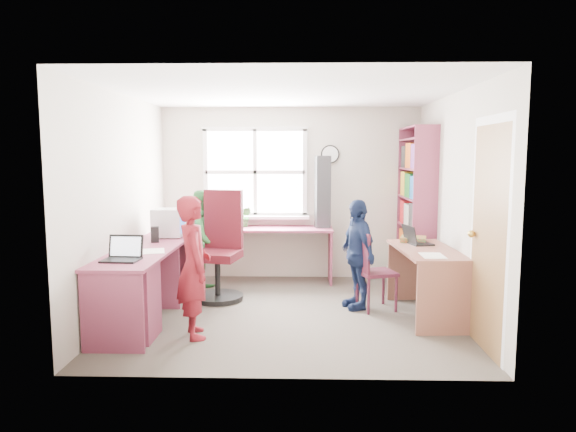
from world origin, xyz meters
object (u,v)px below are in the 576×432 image
object	(u,v)px
laptop_left	(123,254)
l_desk	(163,278)
right_desk	(426,267)
crt_monitor	(168,223)
person_green	(205,241)
swivel_chair	(220,252)
potted_plant	(245,217)
bookshelf	(416,212)
person_red	(194,267)
cd_tower	(323,192)
laptop_right	(415,240)
wooden_chair	(371,268)
person_navy	(357,254)

from	to	relation	value
laptop_left	l_desk	bearing A→B (deg)	69.60
right_desk	laptop_left	size ratio (longest dim) A/B	3.75
crt_monitor	person_green	distance (m)	0.58
crt_monitor	person_green	xyz separation A→B (m)	(0.38, 0.35, -0.28)
swivel_chair	potted_plant	xyz separation A→B (m)	(0.21, 0.92, 0.32)
bookshelf	potted_plant	bearing A→B (deg)	172.21
laptop_left	swivel_chair	bearing A→B (deg)	66.37
l_desk	laptop_left	distance (m)	0.66
right_desk	potted_plant	world-z (taller)	potted_plant
swivel_chair	person_red	world-z (taller)	person_red
right_desk	person_green	bearing A→B (deg)	156.02
laptop_left	cd_tower	xyz separation A→B (m)	(1.97, 2.26, 0.44)
bookshelf	laptop_right	size ratio (longest dim) A/B	5.69
l_desk	crt_monitor	size ratio (longest dim) A/B	8.26
crt_monitor	bookshelf	bearing A→B (deg)	10.43
laptop_right	person_red	size ratio (longest dim) A/B	0.27
swivel_chair	potted_plant	size ratio (longest dim) A/B	4.76
swivel_chair	laptop_right	xyz separation A→B (m)	(2.27, -0.35, 0.23)
l_desk	wooden_chair	world-z (taller)	wooden_chair
l_desk	crt_monitor	world-z (taller)	crt_monitor
wooden_chair	laptop_right	world-z (taller)	laptop_right
potted_plant	person_red	distance (m)	2.28
wooden_chair	swivel_chair	bearing A→B (deg)	150.15
swivel_chair	person_navy	xyz separation A→B (m)	(1.62, -0.36, 0.06)
right_desk	swivel_chair	xyz separation A→B (m)	(-2.34, 0.64, 0.03)
potted_plant	swivel_chair	bearing A→B (deg)	-103.02
wooden_chair	person_green	xyz separation A→B (m)	(-2.02, 0.78, 0.17)
right_desk	potted_plant	distance (m)	2.66
person_navy	person_red	bearing A→B (deg)	-77.97
potted_plant	person_green	world-z (taller)	person_green
right_desk	laptop_right	bearing A→B (deg)	99.17
laptop_right	person_navy	world-z (taller)	person_navy
bookshelf	swivel_chair	world-z (taller)	bookshelf
crt_monitor	laptop_right	distance (m)	2.92
swivel_chair	laptop_right	distance (m)	2.31
bookshelf	cd_tower	size ratio (longest dim) A/B	2.14
swivel_chair	cd_tower	world-z (taller)	cd_tower
l_desk	right_desk	world-z (taller)	l_desk
crt_monitor	right_desk	bearing A→B (deg)	-12.95
person_navy	person_green	bearing A→B (deg)	-129.16
right_desk	bookshelf	world-z (taller)	bookshelf
l_desk	person_red	world-z (taller)	person_red
wooden_chair	potted_plant	distance (m)	2.11
swivel_chair	person_green	size ratio (longest dim) A/B	1.01
crt_monitor	cd_tower	world-z (taller)	cd_tower
swivel_chair	person_navy	world-z (taller)	swivel_chair
l_desk	laptop_right	distance (m)	2.81
bookshelf	person_green	distance (m)	2.76
l_desk	bookshelf	size ratio (longest dim) A/B	1.40
l_desk	bookshelf	world-z (taller)	bookshelf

